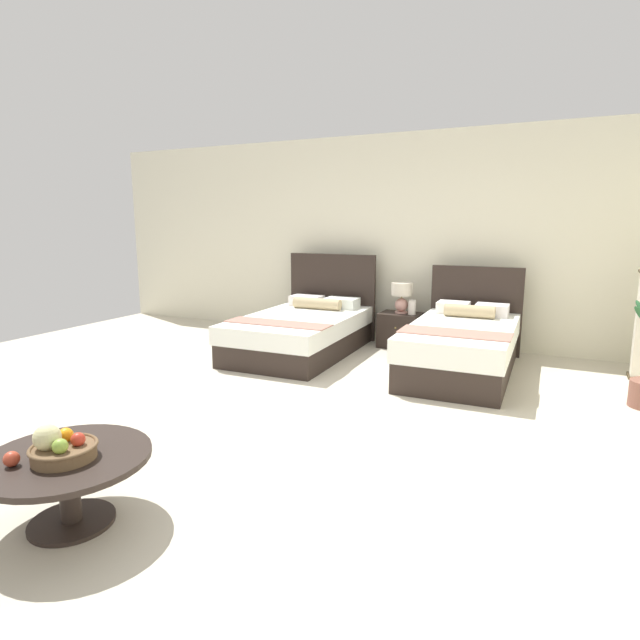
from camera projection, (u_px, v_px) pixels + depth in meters
name	position (u px, v px, depth m)	size (l,w,h in m)	color
ground_plane	(304.00, 412.00, 4.72)	(10.25, 10.01, 0.02)	beige
wall_back	(411.00, 240.00, 7.28)	(10.25, 0.12, 2.88)	silver
bed_near_window	(303.00, 330.00, 6.80)	(1.37, 2.22, 1.22)	black
bed_near_corner	(462.00, 345.00, 5.89)	(1.19, 2.13, 1.13)	black
nightstand	(400.00, 330.00, 7.09)	(0.55, 0.43, 0.47)	black
table_lamp	(402.00, 294.00, 7.02)	(0.28, 0.28, 0.41)	#D4998D
vase	(412.00, 307.00, 6.92)	(0.10, 0.10, 0.20)	silver
coffee_table	(67.00, 471.00, 2.91)	(0.91, 0.91, 0.42)	black
fruit_bowl	(61.00, 447.00, 2.84)	(0.35, 0.35, 0.21)	brown
loose_apple	(11.00, 459.00, 2.76)	(0.08, 0.08, 0.08)	#B74029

